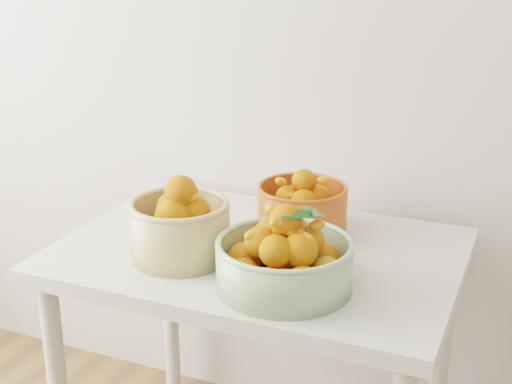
% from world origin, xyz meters
% --- Properties ---
extents(table, '(1.00, 0.70, 0.75)m').
position_xyz_m(table, '(-0.24, 1.60, 0.65)').
color(table, silver).
rests_on(table, ground).
extents(bowl_cream, '(0.28, 0.28, 0.21)m').
position_xyz_m(bowl_cream, '(-0.39, 1.47, 0.83)').
color(bowl_cream, tan).
rests_on(bowl_cream, table).
extents(bowl_green, '(0.40, 0.40, 0.20)m').
position_xyz_m(bowl_green, '(-0.10, 1.42, 0.82)').
color(bowl_green, '#96BA88').
rests_on(bowl_green, table).
extents(bowl_orange, '(0.31, 0.31, 0.17)m').
position_xyz_m(bowl_orange, '(-0.18, 1.75, 0.82)').
color(bowl_orange, '#C24518').
rests_on(bowl_orange, table).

